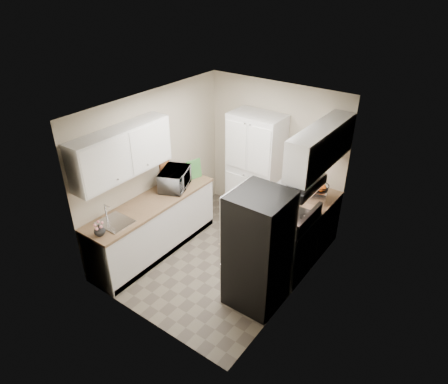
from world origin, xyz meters
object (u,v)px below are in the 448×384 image
object	(u,v)px
pantry_cabinet	(255,169)
wine_bottle	(188,172)
electric_range	(288,244)
toaster_oven	(318,194)
refrigerator	(258,250)
microwave	(175,179)

from	to	relation	value
pantry_cabinet	wine_bottle	world-z (taller)	pantry_cabinet
electric_range	toaster_oven	bearing A→B (deg)	83.21
pantry_cabinet	toaster_oven	size ratio (longest dim) A/B	5.88
electric_range	wine_bottle	distance (m)	2.08
toaster_oven	wine_bottle	bearing A→B (deg)	-177.94
pantry_cabinet	toaster_oven	xyz separation A→B (m)	(1.26, -0.19, 0.02)
wine_bottle	refrigerator	bearing A→B (deg)	-24.43
refrigerator	wine_bottle	distance (m)	2.16
toaster_oven	electric_range	bearing A→B (deg)	-112.05
microwave	toaster_oven	distance (m)	2.29
electric_range	wine_bottle	bearing A→B (deg)	177.42
pantry_cabinet	microwave	size ratio (longest dim) A/B	3.44
pantry_cabinet	wine_bottle	xyz separation A→B (m)	(-0.82, -0.84, 0.05)
wine_bottle	electric_range	bearing A→B (deg)	-2.58
electric_range	pantry_cabinet	bearing A→B (deg)	141.78
refrigerator	wine_bottle	bearing A→B (deg)	155.57
refrigerator	toaster_oven	world-z (taller)	refrigerator
pantry_cabinet	microwave	bearing A→B (deg)	-123.42
electric_range	refrigerator	bearing A→B (deg)	-92.48
electric_range	refrigerator	xyz separation A→B (m)	(-0.03, -0.80, 0.37)
electric_range	toaster_oven	distance (m)	0.92
microwave	toaster_oven	bearing A→B (deg)	-87.66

